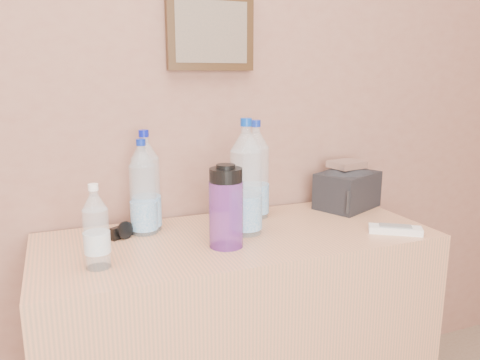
% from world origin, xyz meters
% --- Properties ---
extents(picture_frame, '(0.30, 0.03, 0.25)m').
position_xyz_m(picture_frame, '(0.40, 1.98, 1.40)').
color(picture_frame, '#382311').
rests_on(picture_frame, room_shell).
extents(dresser, '(1.23, 0.51, 0.77)m').
position_xyz_m(dresser, '(0.40, 1.72, 0.38)').
color(dresser, tan).
rests_on(dresser, ground).
extents(pet_large_a, '(0.09, 0.09, 0.32)m').
position_xyz_m(pet_large_a, '(0.14, 1.88, 0.91)').
color(pet_large_a, '#C7EAFE').
rests_on(pet_large_a, dresser).
extents(pet_large_b, '(0.08, 0.08, 0.30)m').
position_xyz_m(pet_large_b, '(0.13, 1.85, 0.90)').
color(pet_large_b, silver).
rests_on(pet_large_b, dresser).
extents(pet_large_c, '(0.09, 0.09, 0.34)m').
position_xyz_m(pet_large_c, '(0.53, 1.89, 0.92)').
color(pet_large_c, '#A4BCD4').
rests_on(pet_large_c, dresser).
extents(pet_large_d, '(0.10, 0.10, 0.36)m').
position_xyz_m(pet_large_d, '(0.43, 1.73, 0.93)').
color(pet_large_d, white).
rests_on(pet_large_d, dresser).
extents(pet_small, '(0.06, 0.06, 0.22)m').
position_xyz_m(pet_small, '(-0.03, 1.62, 0.87)').
color(pet_small, silver).
rests_on(pet_small, dresser).
extents(nalgene_bottle, '(0.10, 0.10, 0.24)m').
position_xyz_m(nalgene_bottle, '(0.33, 1.65, 0.89)').
color(nalgene_bottle, '#73319D').
rests_on(nalgene_bottle, dresser).
extents(sunglasses, '(0.16, 0.13, 0.04)m').
position_xyz_m(sunglasses, '(0.09, 1.85, 0.79)').
color(sunglasses, black).
rests_on(sunglasses, dresser).
extents(ac_remote, '(0.16, 0.13, 0.02)m').
position_xyz_m(ac_remote, '(0.87, 1.55, 0.78)').
color(ac_remote, white).
rests_on(ac_remote, dresser).
extents(toiletry_bag, '(0.27, 0.24, 0.15)m').
position_xyz_m(toiletry_bag, '(0.90, 1.86, 0.85)').
color(toiletry_bag, black).
rests_on(toiletry_bag, dresser).
extents(foil_packet, '(0.14, 0.12, 0.02)m').
position_xyz_m(foil_packet, '(0.89, 1.87, 0.93)').
color(foil_packet, silver).
rests_on(foil_packet, toiletry_bag).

